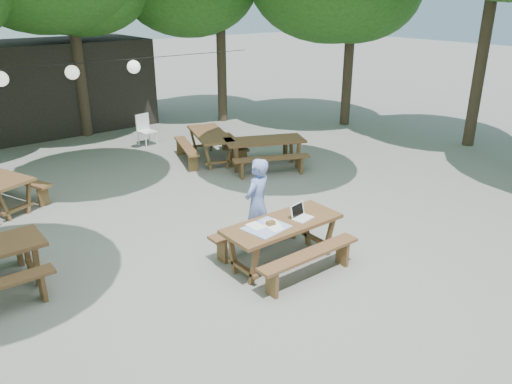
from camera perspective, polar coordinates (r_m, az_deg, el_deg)
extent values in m
plane|color=slate|center=(8.73, -4.04, -6.89)|extent=(80.00, 80.00, 0.00)
cube|color=black|center=(17.77, -22.44, 11.17)|extent=(6.00, 3.00, 2.80)
cube|color=brown|center=(8.07, 3.05, -3.63)|extent=(2.00, 0.80, 0.06)
cube|color=brown|center=(7.77, 6.16, -7.04)|extent=(1.90, 0.28, 0.05)
cube|color=brown|center=(8.64, 0.20, -3.80)|extent=(1.90, 0.28, 0.05)
cube|color=brown|center=(8.24, 3.00, -5.99)|extent=(1.70, 0.70, 0.69)
cube|color=brown|center=(12.67, 1.00, 5.92)|extent=(2.15, 1.54, 0.06)
cube|color=brown|center=(12.15, 1.78, 3.88)|extent=(1.85, 1.03, 0.05)
cube|color=brown|center=(13.35, 0.27, 5.55)|extent=(1.85, 1.03, 0.05)
cube|color=brown|center=(12.78, 0.99, 4.30)|extent=(1.84, 1.33, 0.69)
cube|color=brown|center=(11.91, -25.52, 1.33)|extent=(0.97, 1.87, 0.05)
cube|color=brown|center=(13.33, -5.28, 6.63)|extent=(1.39, 2.15, 0.06)
cube|color=brown|center=(13.56, -2.57, 5.79)|extent=(0.87, 1.89, 0.05)
cube|color=brown|center=(13.26, -7.97, 5.23)|extent=(0.87, 1.89, 0.05)
cube|color=brown|center=(13.43, -5.23, 5.09)|extent=(1.20, 1.83, 0.69)
imported|color=#7287CF|center=(8.57, 0.13, -1.36)|extent=(0.69, 0.56, 1.63)
cube|color=white|center=(15.07, -12.34, 6.74)|extent=(0.50, 0.50, 0.04)
cube|color=white|center=(15.17, -12.86, 7.81)|extent=(0.44, 0.10, 0.48)
cube|color=white|center=(15.12, -12.28, 5.97)|extent=(0.48, 0.48, 0.38)
cube|color=white|center=(8.19, 5.36, -3.02)|extent=(0.37, 0.29, 0.02)
cube|color=white|center=(8.20, 4.75, -2.06)|extent=(0.34, 0.12, 0.23)
cube|color=black|center=(8.20, 4.78, -2.07)|extent=(0.28, 0.09, 0.19)
cube|color=#3863BF|center=(7.86, 1.17, -4.07)|extent=(0.73, 0.64, 0.01)
cube|color=white|center=(7.86, 2.06, -4.02)|extent=(0.22, 0.30, 0.00)
cube|color=white|center=(7.99, 1.91, -3.57)|extent=(0.27, 0.34, 0.00)
cube|color=white|center=(7.89, -0.01, -3.89)|extent=(0.22, 0.31, 0.00)
cube|color=brown|center=(7.92, 1.69, -3.54)|extent=(0.14, 0.10, 0.06)
cylinder|color=black|center=(13.36, -17.48, 14.02)|extent=(9.00, 0.02, 0.02)
sphere|color=white|center=(12.76, -27.16, 11.43)|extent=(0.34, 0.34, 0.34)
sphere|color=white|center=(13.16, -20.27, 12.70)|extent=(0.34, 0.34, 0.34)
sphere|color=white|center=(13.73, -13.81, 13.72)|extent=(0.34, 0.34, 0.34)
cylinder|color=#2D2319|center=(16.37, -19.62, 13.88)|extent=(0.32, 0.32, 4.55)
cylinder|color=#2D2319|center=(17.46, -3.99, 15.74)|extent=(0.32, 0.32, 4.72)
cylinder|color=#2D2319|center=(17.18, 10.55, 14.97)|extent=(0.32, 0.32, 4.50)
cylinder|color=#2D2319|center=(15.64, 24.51, 14.53)|extent=(0.32, 0.32, 5.43)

